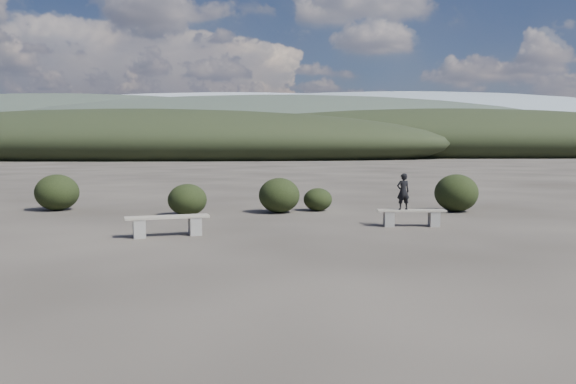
{
  "coord_description": "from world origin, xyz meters",
  "views": [
    {
      "loc": [
        -0.91,
        -9.85,
        2.18
      ],
      "look_at": [
        -0.66,
        3.5,
        1.1
      ],
      "focal_mm": 35.0,
      "sensor_mm": 36.0,
      "label": 1
    }
  ],
  "objects": [
    {
      "name": "ground",
      "position": [
        0.0,
        0.0,
        0.0
      ],
      "size": [
        1200.0,
        1200.0,
        0.0
      ],
      "primitive_type": "plane",
      "color": "#292520",
      "rests_on": "ground"
    },
    {
      "name": "bench_left",
      "position": [
        -3.59,
        3.75,
        0.3
      ],
      "size": [
        2.04,
        1.01,
        0.5
      ],
      "rotation": [
        0.0,
        0.0,
        0.31
      ],
      "color": "gray",
      "rests_on": "ground"
    },
    {
      "name": "bench_right",
      "position": [
        2.76,
        5.33,
        0.28
      ],
      "size": [
        1.86,
        0.45,
        0.46
      ],
      "rotation": [
        0.0,
        0.0,
        -0.03
      ],
      "color": "gray",
      "rests_on": "ground"
    },
    {
      "name": "seated_person",
      "position": [
        2.52,
        5.33,
        0.96
      ],
      "size": [
        0.4,
        0.3,
        1.0
      ],
      "primitive_type": "imported",
      "rotation": [
        0.0,
        0.0,
        3.33
      ],
      "color": "black",
      "rests_on": "bench_right"
    },
    {
      "name": "shrub_a",
      "position": [
        -3.77,
        7.87,
        0.5
      ],
      "size": [
        1.23,
        1.23,
        1.01
      ],
      "primitive_type": "ellipsoid",
      "color": "black",
      "rests_on": "ground"
    },
    {
      "name": "shrub_b",
      "position": [
        -0.86,
        8.57,
        0.58
      ],
      "size": [
        1.35,
        1.35,
        1.16
      ],
      "primitive_type": "ellipsoid",
      "color": "black",
      "rests_on": "ground"
    },
    {
      "name": "shrub_c",
      "position": [
        0.46,
        9.12,
        0.39
      ],
      "size": [
        0.97,
        0.97,
        0.78
      ],
      "primitive_type": "ellipsoid",
      "color": "black",
      "rests_on": "ground"
    },
    {
      "name": "shrub_d",
      "position": [
        5.1,
        8.81,
        0.63
      ],
      "size": [
        1.44,
        1.44,
        1.26
      ],
      "primitive_type": "ellipsoid",
      "color": "black",
      "rests_on": "ground"
    },
    {
      "name": "shrub_f",
      "position": [
        -8.47,
        9.42,
        0.62
      ],
      "size": [
        1.46,
        1.46,
        1.24
      ],
      "primitive_type": "ellipsoid",
      "color": "black",
      "rests_on": "ground"
    },
    {
      "name": "mountain_ridges",
      "position": [
        -7.48,
        339.06,
        10.84
      ],
      "size": [
        500.0,
        400.0,
        56.0
      ],
      "color": "black",
      "rests_on": "ground"
    }
  ]
}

